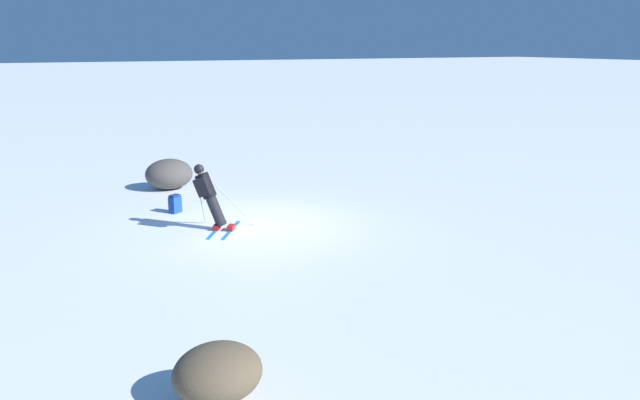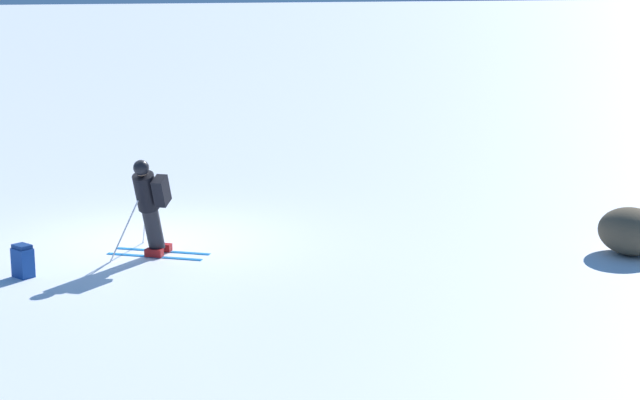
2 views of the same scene
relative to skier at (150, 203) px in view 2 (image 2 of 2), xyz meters
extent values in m
plane|color=white|center=(-1.22, 0.16, -0.91)|extent=(300.00, 300.00, 0.00)
cube|color=#1E7AC6|center=(-0.45, 0.25, -0.91)|extent=(0.95, 1.41, 0.01)
cube|color=#1E7AC6|center=(-0.15, 0.06, -0.91)|extent=(0.95, 1.41, 0.01)
cube|color=#B21919|center=(-0.45, 0.25, -0.84)|extent=(0.27, 0.31, 0.12)
cube|color=#B21919|center=(-0.15, 0.06, -0.84)|extent=(0.27, 0.31, 0.12)
cylinder|color=black|center=(-0.15, 0.06, -0.43)|extent=(0.57, 0.49, 0.80)
cylinder|color=black|center=(0.05, -0.07, 0.20)|extent=(0.63, 0.57, 0.67)
sphere|color=tan|center=(0.17, -0.14, 0.58)|extent=(0.35, 0.33, 0.28)
sphere|color=black|center=(0.17, -0.15, 0.61)|extent=(0.40, 0.38, 0.32)
cube|color=black|center=(0.20, 0.15, 0.23)|extent=(0.45, 0.38, 0.51)
cylinder|color=#B7B7BC|center=(-0.64, 0.02, -0.33)|extent=(0.98, 0.05, 1.18)
cylinder|color=#B7B7BC|center=(0.06, -0.43, -0.41)|extent=(0.28, 0.46, 1.02)
cube|color=#194293|center=(0.39, -1.99, -0.69)|extent=(0.37, 0.34, 0.44)
cube|color=navy|center=(0.39, -1.99, -0.44)|extent=(0.33, 0.31, 0.06)
ellipsoid|color=brown|center=(2.08, 7.39, -0.53)|extent=(1.17, 1.00, 0.76)
camera|label=1|loc=(4.07, 14.42, 3.57)|focal=35.00mm
camera|label=2|loc=(16.36, -2.59, 3.51)|focal=60.00mm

